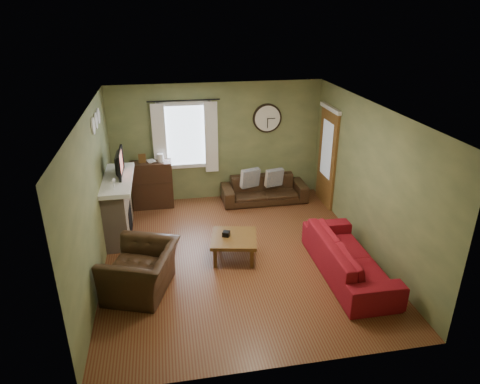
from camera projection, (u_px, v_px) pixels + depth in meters
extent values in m
cube|color=brown|center=(238.00, 256.00, 7.57)|extent=(4.60, 5.20, 0.00)
cube|color=white|center=(238.00, 110.00, 6.53)|extent=(4.60, 5.20, 0.00)
cube|color=olive|center=(94.00, 199.00, 6.67)|extent=(0.00, 5.20, 2.60)
cube|color=olive|center=(368.00, 179.00, 7.43)|extent=(0.00, 5.20, 2.60)
cube|color=olive|center=(218.00, 142.00, 9.39)|extent=(4.60, 0.00, 2.60)
cube|color=olive|center=(280.00, 279.00, 4.71)|extent=(4.60, 0.00, 2.60)
cube|color=tan|center=(118.00, 209.00, 8.04)|extent=(0.40, 1.40, 1.10)
cube|color=black|center=(130.00, 220.00, 8.17)|extent=(0.04, 0.60, 0.55)
cube|color=white|center=(116.00, 180.00, 7.81)|extent=(0.58, 1.60, 0.08)
imported|color=black|center=(116.00, 166.00, 7.86)|extent=(0.08, 0.60, 0.35)
cube|color=#994C3F|center=(121.00, 163.00, 7.85)|extent=(0.02, 0.62, 0.36)
cylinder|color=white|center=(93.00, 126.00, 7.01)|extent=(0.28, 0.28, 0.03)
cylinder|color=white|center=(96.00, 121.00, 7.33)|extent=(0.28, 0.28, 0.03)
cylinder|color=white|center=(98.00, 116.00, 7.64)|extent=(0.28, 0.28, 0.03)
cylinder|color=black|center=(184.00, 101.00, 8.78)|extent=(0.03, 0.03, 1.50)
cube|color=white|center=(160.00, 140.00, 9.02)|extent=(0.28, 0.04, 1.55)
cube|color=white|center=(211.00, 138.00, 9.20)|extent=(0.28, 0.04, 1.55)
cube|color=brown|center=(327.00, 158.00, 9.19)|extent=(0.05, 0.90, 2.10)
imported|color=brown|center=(147.00, 165.00, 9.04)|extent=(0.24, 0.27, 0.02)
imported|color=black|center=(264.00, 189.00, 9.58)|extent=(1.88, 0.74, 0.55)
cube|color=gray|center=(274.00, 178.00, 9.50)|extent=(0.42, 0.21, 0.40)
cube|color=gray|center=(250.00, 178.00, 9.47)|extent=(0.44, 0.25, 0.43)
imported|color=maroon|center=(349.00, 257.00, 6.93)|extent=(0.86, 2.20, 0.64)
imported|color=black|center=(141.00, 270.00, 6.51)|extent=(1.29, 1.38, 0.73)
cube|color=black|center=(226.00, 237.00, 7.38)|extent=(0.15, 0.15, 0.09)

